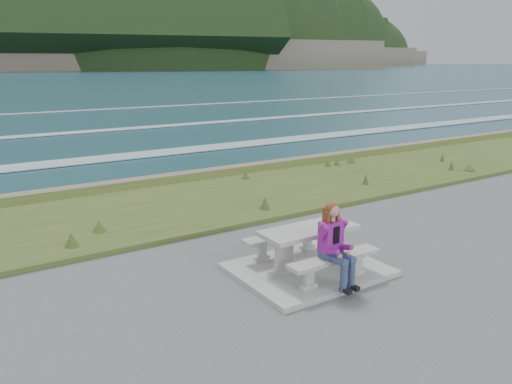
# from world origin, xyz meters

# --- Properties ---
(concrete_slab) EXTENTS (2.60, 2.10, 0.10)m
(concrete_slab) POSITION_xyz_m (0.00, 0.00, 0.05)
(concrete_slab) COLOR #A09F9A
(concrete_slab) RESTS_ON ground
(picnic_table) EXTENTS (1.80, 0.75, 0.75)m
(picnic_table) POSITION_xyz_m (0.00, 0.00, 0.68)
(picnic_table) COLOR #A09F9A
(picnic_table) RESTS_ON concrete_slab
(bench_landward) EXTENTS (1.80, 0.35, 0.45)m
(bench_landward) POSITION_xyz_m (0.00, -0.70, 0.45)
(bench_landward) COLOR #A09F9A
(bench_landward) RESTS_ON concrete_slab
(bench_seaward) EXTENTS (1.80, 0.35, 0.45)m
(bench_seaward) POSITION_xyz_m (0.00, 0.70, 0.45)
(bench_seaward) COLOR #A09F9A
(bench_seaward) RESTS_ON concrete_slab
(grass_verge) EXTENTS (160.00, 4.50, 0.22)m
(grass_verge) POSITION_xyz_m (0.00, 5.00, 0.00)
(grass_verge) COLOR #2D4D1C
(grass_verge) RESTS_ON ground
(shore_drop) EXTENTS (160.00, 0.80, 2.20)m
(shore_drop) POSITION_xyz_m (0.00, 7.90, 0.00)
(shore_drop) COLOR #645D4B
(shore_drop) RESTS_ON ground
(ocean) EXTENTS (1600.00, 1600.00, 0.09)m
(ocean) POSITION_xyz_m (0.00, 25.09, -1.74)
(ocean) COLOR #214F60
(ocean) RESTS_ON ground
(headland_range) EXTENTS (729.83, 363.95, 212.74)m
(headland_range) POSITION_xyz_m (190.26, 398.24, 9.94)
(headland_range) COLOR #645D4B
(headland_range) RESTS_ON ground
(seated_woman) EXTENTS (0.45, 0.72, 1.40)m
(seated_woman) POSITION_xyz_m (-0.07, -0.83, 0.61)
(seated_woman) COLOR navy
(seated_woman) RESTS_ON concrete_slab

